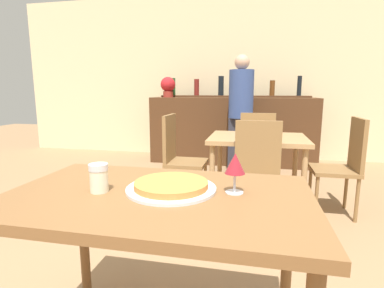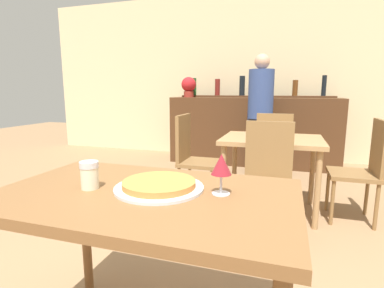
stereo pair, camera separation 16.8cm
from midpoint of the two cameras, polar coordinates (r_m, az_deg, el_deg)
name	(u,v)px [view 1 (the left image)]	position (r m, az deg, el deg)	size (l,w,h in m)	color
wall_back	(235,77)	(5.34, 7.34, 12.58)	(8.00, 0.05, 2.80)	beige
dining_table_near	(158,214)	(1.24, -10.46, -13.05)	(1.19, 0.73, 0.77)	brown
dining_table_far	(257,146)	(2.97, 10.79, -0.41)	(0.92, 0.72, 0.73)	#A87F51
bar_counter	(232,131)	(4.87, 6.62, 2.56)	(2.60, 0.56, 1.06)	#4C2D19
bar_back_shelf	(231,93)	(4.97, 6.53, 9.66)	(2.39, 0.24, 0.34)	#4C2D19
chair_far_side_front	(257,171)	(2.48, 10.42, -5.10)	(0.40, 0.40, 0.92)	olive
chair_far_side_back	(257,147)	(3.51, 10.93, -0.65)	(0.40, 0.40, 0.92)	olive
chair_far_side_left	(179,154)	(3.11, -4.11, -1.87)	(0.40, 0.40, 0.92)	olive
chair_far_side_right	(344,161)	(3.09, 25.69, -2.96)	(0.40, 0.40, 0.92)	olive
pizza_tray	(171,186)	(1.22, -7.94, -8.03)	(0.36, 0.36, 0.04)	silver
cheese_shaker	(99,178)	(1.27, -21.01, -6.06)	(0.08, 0.08, 0.11)	beige
person_standing	(241,110)	(4.25, 8.14, 6.36)	(0.34, 0.34, 1.65)	#2D2D38
wine_glass	(235,165)	(1.16, 4.13, -4.00)	(0.08, 0.08, 0.16)	silver
potted_plant	(168,86)	(4.99, -5.58, 10.95)	(0.24, 0.24, 0.33)	maroon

